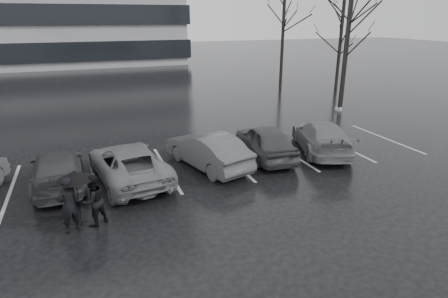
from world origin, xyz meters
name	(u,v)px	position (x,y,z in m)	size (l,w,h in m)	color
ground	(241,185)	(0.00, 0.00, 0.00)	(160.00, 160.00, 0.00)	black
car_main	(265,141)	(2.13, 2.34, 0.72)	(1.69, 4.21, 1.43)	black
car_west_a	(208,150)	(-0.55, 2.13, 0.71)	(1.50, 4.31, 1.42)	#2D2D2F
car_west_b	(128,163)	(-3.72, 1.92, 0.67)	(2.23, 4.84, 1.34)	#525154
car_west_c	(58,169)	(-6.16, 2.32, 0.63)	(1.77, 4.35, 1.26)	black
car_east	(321,137)	(4.84, 2.09, 0.69)	(1.92, 4.73, 1.37)	#525154
pedestrian_left	(69,205)	(-5.74, -1.12, 0.83)	(0.61, 0.40, 1.66)	black
pedestrian_right	(93,201)	(-5.09, -0.98, 0.78)	(0.76, 0.59, 1.57)	black
umbrella	(75,176)	(-5.48, -0.88, 1.59)	(1.03, 1.03, 1.75)	black
lamp_post	(345,50)	(10.49, 8.26, 3.82)	(0.46, 0.46, 8.34)	#9B9B9E
stall_stripes	(200,164)	(-0.80, 2.50, 0.00)	(19.72, 5.00, 0.00)	#AEAEB1
tree_east	(347,45)	(12.00, 10.00, 4.00)	(0.26, 0.26, 8.00)	black
tree_ne	(340,47)	(14.50, 14.00, 3.50)	(0.26, 0.26, 7.00)	black
tree_north	(283,36)	(11.00, 17.00, 4.25)	(0.26, 0.26, 8.50)	black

